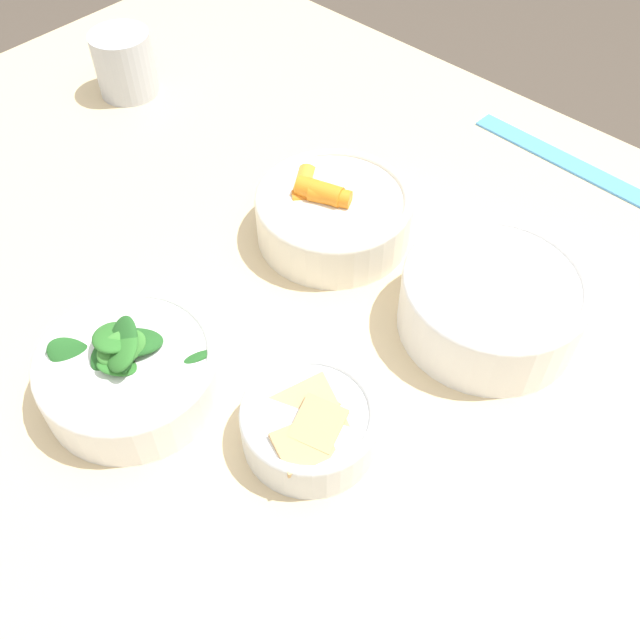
{
  "coord_description": "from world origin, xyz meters",
  "views": [
    {
      "loc": [
        0.33,
        -0.29,
        1.29
      ],
      "look_at": [
        0.03,
        0.03,
        0.77
      ],
      "focal_mm": 40.0,
      "sensor_mm": 36.0,
      "label": 1
    }
  ],
  "objects_px": {
    "bowl_greens": "(131,369)",
    "ruler": "(572,164)",
    "bowl_cookies": "(310,423)",
    "cup": "(124,64)",
    "bowl_carrots": "(333,213)",
    "bowl_beans_hotdog": "(491,304)"
  },
  "relations": [
    {
      "from": "bowl_carrots",
      "to": "bowl_beans_hotdog",
      "type": "xyz_separation_m",
      "value": [
        0.2,
        0.01,
        0.0
      ]
    },
    {
      "from": "bowl_cookies",
      "to": "bowl_carrots",
      "type": "bearing_deg",
      "value": 127.99
    },
    {
      "from": "bowl_greens",
      "to": "ruler",
      "type": "bearing_deg",
      "value": 77.37
    },
    {
      "from": "bowl_carrots",
      "to": "bowl_cookies",
      "type": "distance_m",
      "value": 0.26
    },
    {
      "from": "bowl_beans_hotdog",
      "to": "cup",
      "type": "xyz_separation_m",
      "value": [
        -0.59,
        0.02,
        0.01
      ]
    },
    {
      "from": "bowl_greens",
      "to": "bowl_carrots",
      "type": "bearing_deg",
      "value": 91.28
    },
    {
      "from": "ruler",
      "to": "bowl_carrots",
      "type": "bearing_deg",
      "value": -114.65
    },
    {
      "from": "bowl_carrots",
      "to": "ruler",
      "type": "bearing_deg",
      "value": 65.35
    },
    {
      "from": "bowl_greens",
      "to": "bowl_cookies",
      "type": "relative_size",
      "value": 1.39
    },
    {
      "from": "bowl_cookies",
      "to": "ruler",
      "type": "xyz_separation_m",
      "value": [
        -0.03,
        0.5,
        -0.02
      ]
    },
    {
      "from": "bowl_cookies",
      "to": "ruler",
      "type": "height_order",
      "value": "bowl_cookies"
    },
    {
      "from": "bowl_beans_hotdog",
      "to": "bowl_carrots",
      "type": "bearing_deg",
      "value": -177.92
    },
    {
      "from": "bowl_cookies",
      "to": "cup",
      "type": "xyz_separation_m",
      "value": [
        -0.55,
        0.23,
        0.02
      ]
    },
    {
      "from": "bowl_beans_hotdog",
      "to": "cup",
      "type": "height_order",
      "value": "cup"
    },
    {
      "from": "bowl_cookies",
      "to": "bowl_greens",
      "type": "bearing_deg",
      "value": -155.2
    },
    {
      "from": "ruler",
      "to": "cup",
      "type": "bearing_deg",
      "value": -153.07
    },
    {
      "from": "cup",
      "to": "bowl_cookies",
      "type": "bearing_deg",
      "value": -22.39
    },
    {
      "from": "bowl_cookies",
      "to": "cup",
      "type": "height_order",
      "value": "cup"
    },
    {
      "from": "ruler",
      "to": "cup",
      "type": "relative_size",
      "value": 3.27
    },
    {
      "from": "bowl_carrots",
      "to": "bowl_beans_hotdog",
      "type": "bearing_deg",
      "value": 2.08
    },
    {
      "from": "bowl_greens",
      "to": "ruler",
      "type": "relative_size",
      "value": 0.61
    },
    {
      "from": "bowl_carrots",
      "to": "bowl_greens",
      "type": "relative_size",
      "value": 1.02
    }
  ]
}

